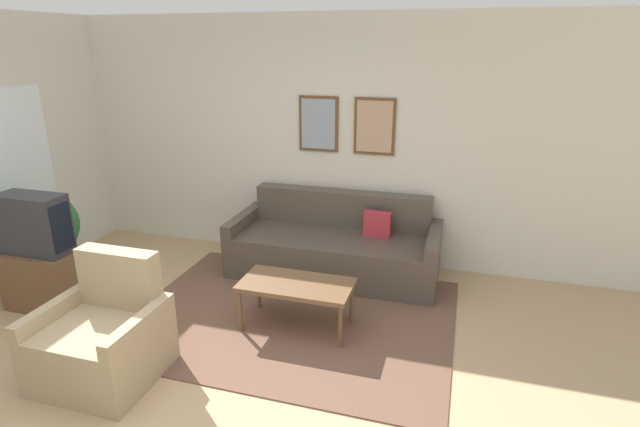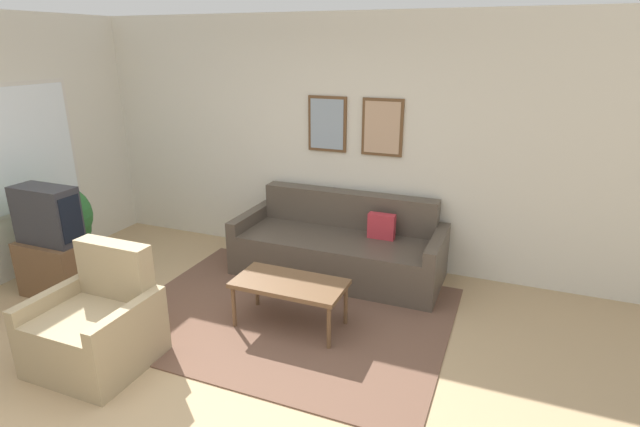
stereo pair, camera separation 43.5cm
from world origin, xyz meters
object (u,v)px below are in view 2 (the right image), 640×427
object	(u,v)px
couch	(339,248)
potted_plant_tall	(59,219)
armchair	(97,327)
coffee_table	(290,286)
tv	(47,215)

from	to	relation	value
couch	potted_plant_tall	size ratio (longest dim) A/B	2.13
armchair	coffee_table	bearing A→B (deg)	33.02
tv	armchair	xyz separation A→B (m)	(1.23, -0.71, -0.53)
couch	potted_plant_tall	xyz separation A→B (m)	(-2.62, -1.22, 0.39)
armchair	potted_plant_tall	xyz separation A→B (m)	(-1.42, 0.98, 0.38)
couch	coffee_table	bearing A→B (deg)	-91.74
potted_plant_tall	coffee_table	bearing A→B (deg)	1.19
potted_plant_tall	tv	bearing A→B (deg)	-55.87
couch	armchair	size ratio (longest dim) A/B	2.41
coffee_table	potted_plant_tall	bearing A→B (deg)	-178.81
couch	potted_plant_tall	distance (m)	2.91
tv	potted_plant_tall	bearing A→B (deg)	124.13
couch	potted_plant_tall	bearing A→B (deg)	-154.91
tv	armchair	distance (m)	1.52
couch	tv	bearing A→B (deg)	-148.51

